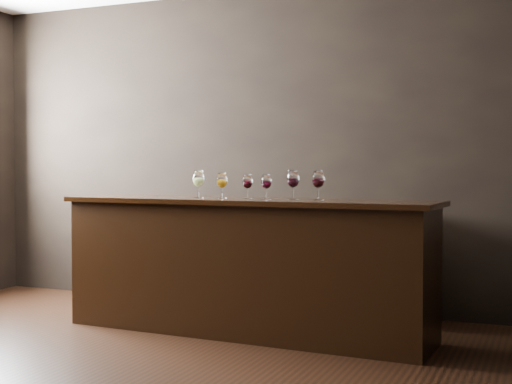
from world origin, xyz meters
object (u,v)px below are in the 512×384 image
at_px(glass_red_b, 266,182).
at_px(glass_red_c, 293,180).
at_px(bar_counter, 245,269).
at_px(glass_white, 198,179).
at_px(back_bar_shelf, 256,259).
at_px(glass_red_d, 318,180).
at_px(glass_red_a, 247,182).
at_px(glass_amber, 222,181).

distance_m(glass_red_b, glass_red_c, 0.21).
distance_m(bar_counter, glass_red_b, 0.66).
bearing_deg(glass_white, back_bar_shelf, 80.24).
height_order(glass_white, glass_red_c, glass_red_c).
height_order(bar_counter, glass_white, glass_white).
bearing_deg(glass_red_d, bar_counter, -179.58).
height_order(bar_counter, glass_red_a, glass_red_a).
height_order(glass_amber, glass_red_a, glass_amber).
distance_m(bar_counter, glass_red_a, 0.64).
xyz_separation_m(glass_white, glass_red_a, (0.39, 0.04, -0.02)).
xyz_separation_m(bar_counter, glass_red_d, (0.56, 0.00, 0.66)).
relative_size(bar_counter, glass_red_a, 15.25).
bearing_deg(glass_red_c, glass_red_d, -2.79).
distance_m(back_bar_shelf, glass_red_c, 1.22).
height_order(glass_red_a, glass_red_b, glass_red_b).
bearing_deg(bar_counter, glass_white, -176.21).
relative_size(glass_white, glass_red_a, 1.15).
distance_m(back_bar_shelf, glass_white, 1.07).
xyz_separation_m(glass_amber, glass_red_b, (0.36, -0.01, -0.01)).
height_order(glass_white, glass_amber, glass_white).
bearing_deg(back_bar_shelf, glass_red_c, -51.68).
height_order(glass_red_b, glass_red_c, glass_red_c).
bearing_deg(glass_red_b, glass_red_a, 171.70).
height_order(glass_amber, glass_red_b, glass_amber).
distance_m(back_bar_shelf, glass_red_a, 1.05).
bearing_deg(glass_red_a, back_bar_shelf, 108.27).
distance_m(back_bar_shelf, glass_red_b, 1.12).
xyz_separation_m(bar_counter, glass_amber, (-0.20, 0.02, 0.65)).
relative_size(bar_counter, back_bar_shelf, 1.11).
relative_size(bar_counter, glass_amber, 14.45).
bearing_deg(bar_counter, glass_amber, 178.71).
bearing_deg(glass_amber, glass_red_c, -0.19).
bearing_deg(glass_amber, glass_red_a, 4.33).
bearing_deg(glass_red_a, bar_counter, -97.32).
distance_m(glass_white, glass_red_b, 0.55).
xyz_separation_m(glass_amber, glass_red_a, (0.20, 0.02, -0.01)).
relative_size(glass_red_b, glass_red_c, 0.87).
height_order(back_bar_shelf, glass_red_a, glass_red_a).
height_order(glass_amber, glass_red_d, glass_red_d).
relative_size(bar_counter, glass_white, 13.24).
xyz_separation_m(glass_amber, glass_red_d, (0.76, -0.01, 0.01)).
distance_m(glass_white, glass_amber, 0.19).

